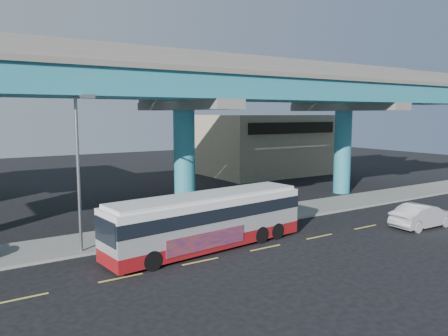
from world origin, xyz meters
TOP-DOWN VIEW (x-y plane):
  - ground at (0.00, 0.00)m, footprint 120.00×120.00m
  - sidewalk at (0.00, 5.50)m, footprint 70.00×4.00m
  - lane_markings at (-0.00, -0.30)m, footprint 58.00×0.12m
  - viaduct at (-0.00, 9.11)m, footprint 52.00×12.40m
  - building_beige at (18.00, 22.98)m, footprint 14.00×10.23m
  - transit_bus at (-2.62, 1.31)m, footprint 11.65×3.67m
  - sedan at (10.96, -2.30)m, footprint 1.97×4.75m
  - street_lamp at (-8.56, 3.43)m, footprint 0.50×2.60m
  - stop_sign at (1.65, 4.18)m, footprint 0.68×0.28m

SIDE VIEW (x-z plane):
  - ground at x=0.00m, z-range 0.00..0.00m
  - lane_markings at x=0.00m, z-range 0.00..0.01m
  - sidewalk at x=0.00m, z-range 0.00..0.15m
  - sedan at x=10.96m, z-range 0.00..1.52m
  - transit_bus at x=-2.62m, z-range 0.14..3.08m
  - stop_sign at x=1.65m, z-range 0.66..3.04m
  - building_beige at x=18.00m, z-range 0.01..7.01m
  - street_lamp at x=-8.56m, z-range 1.33..9.35m
  - viaduct at x=0.00m, z-range 3.29..14.99m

